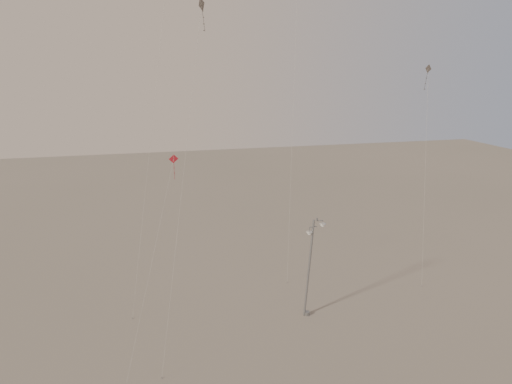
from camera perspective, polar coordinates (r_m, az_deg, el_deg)
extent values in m
plane|color=gray|center=(30.50, 7.23, -22.55)|extent=(160.00, 160.00, 0.00)
cylinder|color=gray|center=(34.72, 7.30, -16.79)|extent=(0.44, 0.44, 0.30)
cylinder|color=gray|center=(32.68, 7.56, -10.89)|extent=(0.67, 0.18, 8.36)
cylinder|color=gray|center=(31.13, 8.70, -3.85)|extent=(0.14, 0.14, 0.18)
cylinder|color=gray|center=(31.28, 9.11, -4.06)|extent=(0.50, 0.07, 0.07)
cylinder|color=gray|center=(31.42, 9.52, -4.28)|extent=(0.06, 0.06, 0.30)
ellipsoid|color=beige|center=(31.48, 9.51, -4.53)|extent=(0.52, 0.52, 0.18)
cylinder|color=gray|center=(31.22, 8.15, -4.95)|extent=(0.60, 0.12, 0.07)
cylinder|color=gray|center=(31.16, 7.64, -5.36)|extent=(0.06, 0.06, 0.40)
ellipsoid|color=beige|center=(31.24, 7.63, -5.70)|extent=(0.52, 0.52, 0.18)
cylinder|color=beige|center=(32.85, -14.39, 11.61)|extent=(5.72, 6.08, 33.12)
cylinder|color=gray|center=(35.53, -17.23, -16.82)|extent=(0.06, 0.06, 0.10)
cube|color=#2D2825|center=(30.53, -7.80, 25.04)|extent=(0.32, 0.88, 0.88)
cylinder|color=#2D2825|center=(30.49, -7.49, 23.04)|extent=(0.18, 0.15, 1.35)
cylinder|color=beige|center=(27.23, -10.51, 0.77)|extent=(4.32, 7.67, 23.69)
cylinder|color=gray|center=(29.49, -13.30, -24.42)|extent=(0.06, 0.06, 0.10)
cylinder|color=beige|center=(39.98, 5.61, 19.20)|extent=(4.08, 10.98, 41.95)
cylinder|color=gray|center=(39.13, 4.47, -12.71)|extent=(0.06, 0.06, 0.10)
cube|color=maroon|center=(30.66, -11.70, 4.65)|extent=(0.71, 0.28, 0.72)
cylinder|color=maroon|center=(31.02, -11.59, 2.96)|extent=(0.03, 0.21, 1.29)
cylinder|color=beige|center=(28.93, -14.72, -9.94)|extent=(4.08, 8.13, 12.97)
cube|color=#2D2825|center=(38.83, 23.40, 15.87)|extent=(0.21, 0.76, 0.73)
cylinder|color=#2D2825|center=(38.71, 23.09, 14.33)|extent=(0.22, 0.11, 1.47)
cylinder|color=beige|center=(38.91, 22.98, 1.33)|extent=(0.10, 2.76, 19.51)
cylinder|color=gray|center=(41.41, 22.60, -12.30)|extent=(0.06, 0.06, 0.10)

